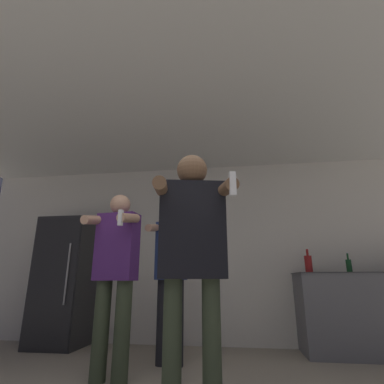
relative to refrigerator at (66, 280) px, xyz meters
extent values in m
cube|color=silver|center=(1.91, 0.37, 0.42)|extent=(7.00, 0.06, 2.55)
cube|color=silver|center=(1.91, -1.24, 1.72)|extent=(7.00, 3.68, 0.05)
cube|color=#262628|center=(0.00, 0.01, 0.00)|extent=(0.67, 0.66, 1.70)
cube|color=black|center=(0.00, -0.33, 0.00)|extent=(0.65, 0.01, 1.63)
cylinder|color=#99999E|center=(0.22, -0.35, 0.09)|extent=(0.02, 0.02, 0.77)
cube|color=slate|center=(3.96, 0.02, -0.38)|extent=(1.68, 0.63, 0.93)
cube|color=#38383A|center=(3.96, 0.02, 0.09)|extent=(1.71, 0.66, 0.01)
cylinder|color=maroon|center=(3.29, 0.03, 0.20)|extent=(0.09, 0.09, 0.21)
cylinder|color=maroon|center=(3.29, 0.03, 0.34)|extent=(0.03, 0.03, 0.07)
sphere|color=maroon|center=(3.29, 0.03, 0.37)|extent=(0.03, 0.03, 0.03)
cylinder|color=#194723|center=(3.77, 0.03, 0.17)|extent=(0.07, 0.07, 0.16)
cylinder|color=#194723|center=(3.77, 0.03, 0.29)|extent=(0.02, 0.02, 0.08)
sphere|color=silver|center=(3.77, 0.03, 0.33)|extent=(0.02, 0.02, 0.02)
cylinder|color=#38422D|center=(1.97, -2.10, -0.42)|extent=(0.12, 0.12, 0.85)
cylinder|color=#38422D|center=(2.21, -2.05, -0.42)|extent=(0.12, 0.12, 0.85)
cube|color=black|center=(2.09, -2.08, 0.32)|extent=(0.47, 0.28, 0.64)
sphere|color=brown|center=(2.09, -2.08, 0.75)|extent=(0.22, 0.22, 0.22)
cylinder|color=brown|center=(1.92, -2.31, 0.56)|extent=(0.16, 0.42, 0.15)
cylinder|color=brown|center=(2.33, -2.23, 0.56)|extent=(0.16, 0.42, 0.15)
cube|color=white|center=(2.37, -2.42, 0.52)|extent=(0.04, 0.04, 0.14)
cylinder|color=#38422D|center=(1.14, -1.27, -0.43)|extent=(0.14, 0.14, 0.84)
cylinder|color=#38422D|center=(1.35, -1.29, -0.43)|extent=(0.14, 0.14, 0.84)
cube|color=#4C236B|center=(1.24, -1.28, 0.31)|extent=(0.40, 0.24, 0.63)
sphere|color=tan|center=(1.24, -1.28, 0.73)|extent=(0.20, 0.20, 0.20)
cylinder|color=tan|center=(1.04, -1.41, 0.55)|extent=(0.12, 0.33, 0.14)
cylinder|color=tan|center=(1.41, -1.45, 0.55)|extent=(0.12, 0.33, 0.14)
cube|color=white|center=(1.39, -1.61, 0.52)|extent=(0.04, 0.04, 0.14)
cylinder|color=black|center=(1.56, -0.66, -0.42)|extent=(0.12, 0.12, 0.85)
cylinder|color=black|center=(1.74, -0.68, -0.42)|extent=(0.12, 0.12, 0.85)
cube|color=navy|center=(1.65, -0.67, 0.32)|extent=(0.34, 0.22, 0.64)
sphere|color=tan|center=(1.65, -0.67, 0.76)|extent=(0.23, 0.23, 0.23)
cylinder|color=tan|center=(1.48, -0.84, 0.56)|extent=(0.10, 0.38, 0.14)
cylinder|color=tan|center=(1.79, -0.86, 0.56)|extent=(0.10, 0.38, 0.14)
cube|color=white|center=(1.78, -1.04, 0.53)|extent=(0.04, 0.04, 0.14)
camera|label=1|loc=(2.38, -4.06, -0.01)|focal=28.00mm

